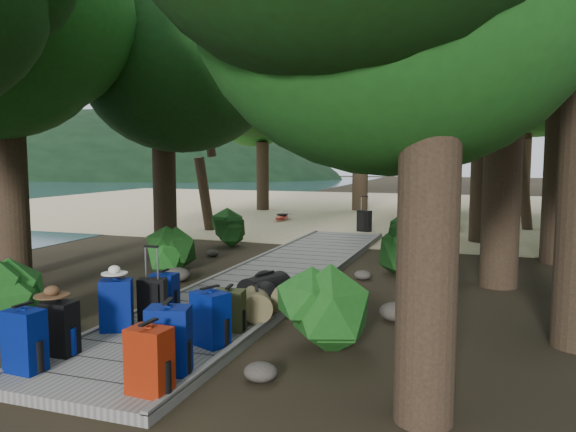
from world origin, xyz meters
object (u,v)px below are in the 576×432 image
at_px(backpack_right_a, 149,357).
at_px(sun_lounger, 448,219).
at_px(suitcase_on_boardwalk, 153,299).
at_px(backpack_left_b, 60,325).
at_px(backpack_right_d, 229,308).
at_px(duffel_right_black, 265,291).
at_px(backpack_left_d, 165,288).
at_px(kayak, 282,216).
at_px(duffel_right_khaki, 257,304).
at_px(backpack_left_c, 116,302).
at_px(backpack_left_a, 25,337).
at_px(backpack_right_b, 169,337).
at_px(backpack_right_c, 210,316).
at_px(lone_suitcase_on_sand, 364,221).

relative_size(backpack_right_a, sun_lounger, 0.35).
xyz_separation_m(suitcase_on_boardwalk, sun_lounger, (3.20, 12.21, -0.06)).
relative_size(backpack_left_b, suitcase_on_boardwalk, 1.18).
bearing_deg(sun_lounger, backpack_left_b, -110.20).
distance_m(backpack_right_d, sun_lounger, 12.45).
xyz_separation_m(duffel_right_black, suitcase_on_boardwalk, (-1.19, -1.14, 0.05)).
distance_m(backpack_left_d, kayak, 12.46).
height_order(duffel_right_khaki, sun_lounger, sun_lounger).
bearing_deg(backpack_left_c, sun_lounger, 47.44).
height_order(backpack_left_a, duffel_right_black, backpack_left_a).
height_order(backpack_right_d, kayak, backpack_right_d).
relative_size(backpack_right_b, duffel_right_black, 1.02).
distance_m(backpack_right_c, duffel_right_black, 1.81).
height_order(backpack_right_b, backpack_right_d, backpack_right_b).
relative_size(backpack_left_c, kayak, 0.25).
xyz_separation_m(backpack_left_a, duffel_right_khaki, (1.53, 2.54, -0.16)).
relative_size(backpack_left_a, sun_lounger, 0.36).
distance_m(backpack_left_c, suitcase_on_boardwalk, 0.58).
height_order(backpack_right_c, sun_lounger, backpack_right_c).
xyz_separation_m(backpack_right_d, sun_lounger, (2.03, 12.29, -0.07)).
relative_size(backpack_left_c, backpack_right_b, 0.95).
distance_m(backpack_right_b, sun_lounger, 13.95).
relative_size(backpack_right_d, kayak, 0.19).
bearing_deg(backpack_left_b, backpack_right_b, -3.74).
height_order(backpack_left_c, sun_lounger, backpack_left_c).
bearing_deg(sun_lounger, backpack_right_c, -104.91).
distance_m(backpack_left_b, backpack_right_d, 2.01).
bearing_deg(duffel_right_black, duffel_right_khaki, -59.57).
bearing_deg(backpack_left_d, lone_suitcase_on_sand, 82.69).
bearing_deg(backpack_right_d, backpack_left_a, -134.93).
bearing_deg(backpack_right_a, sun_lounger, 86.53).
relative_size(backpack_left_b, backpack_right_c, 0.95).
distance_m(backpack_right_b, backpack_right_c, 0.92).
height_order(backpack_right_a, backpack_right_b, backpack_right_b).
bearing_deg(backpack_right_b, duffel_right_khaki, 71.54).
height_order(backpack_right_a, duffel_right_black, backpack_right_a).
xyz_separation_m(backpack_right_a, backpack_right_c, (-0.08, 1.40, 0.01)).
height_order(duffel_right_khaki, suitcase_on_boardwalk, suitcase_on_boardwalk).
distance_m(backpack_left_b, backpack_left_d, 2.13).
relative_size(backpack_left_d, backpack_right_a, 0.80).
xyz_separation_m(backpack_left_c, duffel_right_black, (1.37, 1.69, -0.13)).
relative_size(backpack_left_a, backpack_left_c, 0.99).
xyz_separation_m(backpack_right_a, duffel_right_khaki, (0.02, 2.59, -0.15)).
bearing_deg(backpack_left_b, backpack_right_c, 29.68).
bearing_deg(backpack_left_b, backpack_left_a, -88.53).
xyz_separation_m(backpack_left_c, duffel_right_khaki, (1.48, 1.07, -0.16)).
xyz_separation_m(backpack_left_b, suitcase_on_boardwalk, (0.24, 1.50, -0.05)).
xyz_separation_m(backpack_left_b, backpack_left_c, (0.06, 0.95, 0.03)).
relative_size(backpack_left_b, backpack_right_d, 1.16).
bearing_deg(suitcase_on_boardwalk, backpack_right_b, -68.26).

